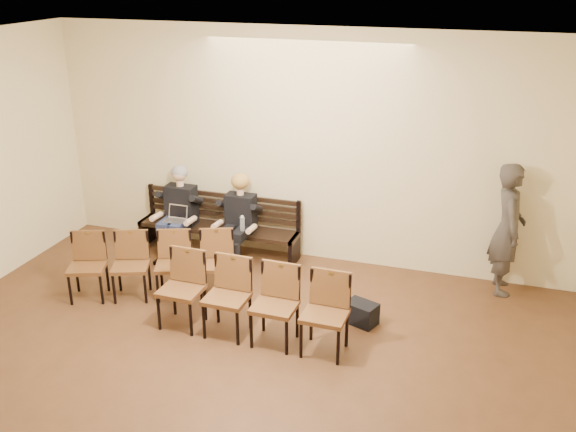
# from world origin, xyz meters

# --- Properties ---
(room_walls) EXTENTS (8.02, 10.01, 3.51)m
(room_walls) POSITION_xyz_m (0.00, 0.79, 2.54)
(room_walls) COLOR beige
(room_walls) RESTS_ON ground
(bench) EXTENTS (2.60, 0.90, 0.45)m
(bench) POSITION_xyz_m (-1.31, 4.65, 0.23)
(bench) COLOR black
(bench) RESTS_ON ground
(seated_man) EXTENTS (0.58, 0.81, 1.40)m
(seated_man) POSITION_xyz_m (-1.92, 4.53, 0.70)
(seated_man) COLOR black
(seated_man) RESTS_ON ground
(seated_woman) EXTENTS (0.56, 0.77, 1.29)m
(seated_woman) POSITION_xyz_m (-0.91, 4.53, 0.65)
(seated_woman) COLOR black
(seated_woman) RESTS_ON ground
(laptop) EXTENTS (0.36, 0.30, 0.23)m
(laptop) POSITION_xyz_m (-1.89, 4.32, 0.56)
(laptop) COLOR silver
(laptop) RESTS_ON bench
(water_bottle) EXTENTS (0.07, 0.07, 0.24)m
(water_bottle) POSITION_xyz_m (-0.76, 4.33, 0.57)
(water_bottle) COLOR silver
(water_bottle) RESTS_ON bench
(bag) EXTENTS (0.46, 0.39, 0.29)m
(bag) POSITION_xyz_m (1.28, 3.26, 0.14)
(bag) COLOR black
(bag) RESTS_ON ground
(passerby) EXTENTS (0.62, 0.85, 2.14)m
(passerby) POSITION_xyz_m (2.96, 4.75, 1.07)
(passerby) COLOR #3C3731
(passerby) RESTS_ON ground
(chair_row_front) EXTENTS (2.27, 1.26, 0.92)m
(chair_row_front) POSITION_xyz_m (-1.59, 3.07, 0.46)
(chair_row_front) COLOR brown
(chair_row_front) RESTS_ON ground
(chair_row_back) EXTENTS (2.39, 0.58, 0.98)m
(chair_row_back) POSITION_xyz_m (0.06, 2.50, 0.49)
(chair_row_back) COLOR brown
(chair_row_back) RESTS_ON ground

